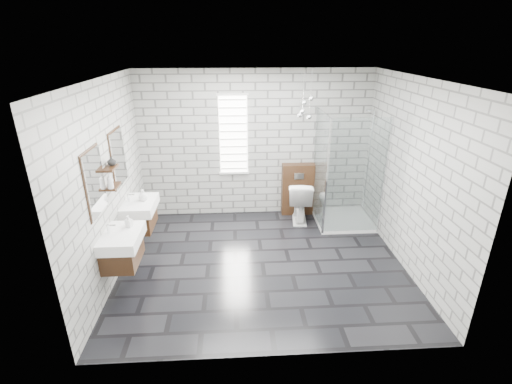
{
  "coord_description": "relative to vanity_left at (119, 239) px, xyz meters",
  "views": [
    {
      "loc": [
        -0.39,
        -4.79,
        3.16
      ],
      "look_at": [
        -0.08,
        0.35,
        1.02
      ],
      "focal_mm": 26.0,
      "sensor_mm": 36.0,
      "label": 1
    }
  ],
  "objects": [
    {
      "name": "vase",
      "position": [
        -0.11,
        0.51,
        0.9
      ],
      "size": [
        0.13,
        0.13,
        0.12
      ],
      "primitive_type": "imported",
      "rotation": [
        0.0,
        0.0,
        0.12
      ],
      "color": "#B2B2B2",
      "rests_on": "shelf_upper"
    },
    {
      "name": "window",
      "position": [
        1.51,
        2.28,
        0.79
      ],
      "size": [
        0.56,
        0.05,
        1.48
      ],
      "color": "white",
      "rests_on": "wall_back"
    },
    {
      "name": "soap_bottle_c",
      "position": [
        -0.11,
        0.33,
        0.68
      ],
      "size": [
        0.1,
        0.1,
        0.21
      ],
      "primitive_type": "imported",
      "rotation": [
        0.0,
        0.0,
        -0.31
      ],
      "color": "#B2B2B2",
      "rests_on": "shelf_lower"
    },
    {
      "name": "shelf_lower",
      "position": [
        -0.12,
        0.45,
        0.56
      ],
      "size": [
        0.14,
        0.3,
        0.03
      ],
      "primitive_type": "cube",
      "color": "#382111",
      "rests_on": "wall_left"
    },
    {
      "name": "soap_bottle_b",
      "position": [
        0.1,
        1.03,
        0.18
      ],
      "size": [
        0.16,
        0.16,
        0.18
      ],
      "primitive_type": "imported",
      "rotation": [
        0.0,
        0.0,
        -0.14
      ],
      "color": "#B2B2B2",
      "rests_on": "vanity_right"
    },
    {
      "name": "wall_left",
      "position": [
        -0.2,
        0.5,
        0.59
      ],
      "size": [
        0.02,
        3.6,
        2.7
      ],
      "primitive_type": "cube",
      "color": "#9E9E99",
      "rests_on": "floor"
    },
    {
      "name": "shelf_upper",
      "position": [
        -0.12,
        0.45,
        0.82
      ],
      "size": [
        0.14,
        0.3,
        0.03
      ],
      "primitive_type": "cube",
      "color": "#382111",
      "rests_on": "wall_left"
    },
    {
      "name": "wall_back",
      "position": [
        1.91,
        2.31,
        0.59
      ],
      "size": [
        4.2,
        0.02,
        2.7
      ],
      "primitive_type": "cube",
      "color": "#9E9E99",
      "rests_on": "floor"
    },
    {
      "name": "vanity_right",
      "position": [
        0.0,
        1.0,
        0.0
      ],
      "size": [
        0.47,
        0.7,
        1.57
      ],
      "color": "#382111",
      "rests_on": "wall_left"
    },
    {
      "name": "wall_front",
      "position": [
        1.91,
        -1.31,
        0.59
      ],
      "size": [
        4.2,
        0.02,
        2.7
      ],
      "primitive_type": "cube",
      "color": "#9E9E99",
      "rests_on": "floor"
    },
    {
      "name": "shower_enclosure",
      "position": [
        3.41,
        1.68,
        -0.25
      ],
      "size": [
        1.0,
        1.0,
        2.03
      ],
      "color": "white",
      "rests_on": "floor"
    },
    {
      "name": "cistern_panel",
      "position": [
        2.71,
        2.2,
        -0.26
      ],
      "size": [
        0.6,
        0.2,
        1.0
      ],
      "primitive_type": "cube",
      "color": "#382111",
      "rests_on": "floor"
    },
    {
      "name": "vanity_left",
      "position": [
        0.0,
        0.0,
        0.0
      ],
      "size": [
        0.47,
        0.7,
        1.57
      ],
      "color": "#382111",
      "rests_on": "wall_left"
    },
    {
      "name": "pendant_cluster",
      "position": [
        2.72,
        1.88,
        1.33
      ],
      "size": [
        0.26,
        0.24,
        0.8
      ],
      "color": "silver",
      "rests_on": "ceiling"
    },
    {
      "name": "flush_plate",
      "position": [
        2.71,
        2.09,
        0.04
      ],
      "size": [
        0.18,
        0.01,
        0.12
      ],
      "primitive_type": "cube",
      "color": "silver",
      "rests_on": "cistern_panel"
    },
    {
      "name": "ceiling",
      "position": [
        1.91,
        0.5,
        1.95
      ],
      "size": [
        4.2,
        3.6,
        0.02
      ],
      "primitive_type": "cube",
      "color": "white",
      "rests_on": "wall_back"
    },
    {
      "name": "toilet",
      "position": [
        2.71,
        1.93,
        -0.37
      ],
      "size": [
        0.52,
        0.81,
        0.78
      ],
      "primitive_type": "imported",
      "rotation": [
        0.0,
        0.0,
        3.02
      ],
      "color": "white",
      "rests_on": "floor"
    },
    {
      "name": "soap_bottle_a",
      "position": [
        0.1,
        0.16,
        0.18
      ],
      "size": [
        0.1,
        0.1,
        0.17
      ],
      "primitive_type": "imported",
      "rotation": [
        0.0,
        0.0,
        -0.38
      ],
      "color": "#B2B2B2",
      "rests_on": "vanity_left"
    },
    {
      "name": "floor",
      "position": [
        1.91,
        0.5,
        -0.77
      ],
      "size": [
        4.2,
        3.6,
        0.02
      ],
      "primitive_type": "cube",
      "color": "black",
      "rests_on": "ground"
    },
    {
      "name": "wall_right",
      "position": [
        4.02,
        0.5,
        0.59
      ],
      "size": [
        0.02,
        3.6,
        2.7
      ],
      "primitive_type": "cube",
      "color": "#9E9E99",
      "rests_on": "floor"
    }
  ]
}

